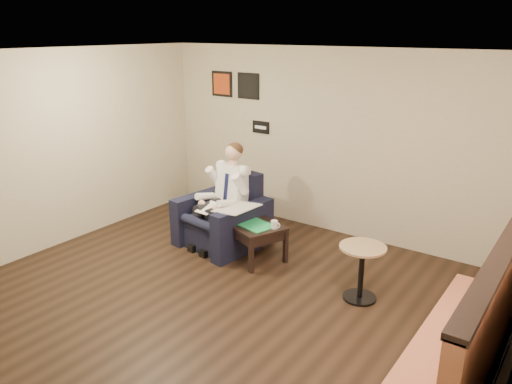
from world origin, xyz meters
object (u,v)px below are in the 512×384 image
Objects in this scene: banquette at (457,322)px; cafe_table at (361,273)px; coffee_mug at (274,224)px; smartphone at (271,224)px; side_table at (257,243)px; green_folder at (255,225)px; armchair at (222,211)px; seated_man at (214,201)px.

banquette reaches higher than cafe_table.
cafe_table is at bearing -8.52° from coffee_mug.
cafe_table is at bearing 20.43° from smartphone.
green_folder is (-0.04, -0.01, 0.26)m from side_table.
green_folder is 0.22m from smartphone.
side_table is 1.22× the size of green_folder.
coffee_mug is 0.04× the size of banquette.
smartphone is (0.84, 0.02, -0.01)m from armchair.
armchair reaches higher than green_folder.
side_table is (0.72, -0.13, -0.27)m from armchair.
green_folder reaches higher than smartphone.
seated_man is 13.29× the size of coffee_mug.
green_folder is at bearing -168.25° from side_table.
side_table is 0.92× the size of cafe_table.
seated_man is 3.81m from banquette.
green_folder is (0.70, 0.00, -0.20)m from seated_man.
banquette is (3.62, -1.18, -0.01)m from seated_man.
armchair is at bearing 90.00° from seated_man.
coffee_mug reaches higher than smartphone.
coffee_mug is 2.93m from banquette.
green_folder is 3.16m from banquette.
side_table is at bearing -97.35° from smartphone.
cafe_table is (1.47, -0.30, -0.18)m from smartphone.
green_folder is 0.18× the size of banquette.
cafe_table is (1.35, -0.20, -0.22)m from coffee_mug.
banquette is (2.64, -1.24, 0.14)m from coffee_mug.
cafe_table is at bearing -5.05° from green_folder.
coffee_mug is at bearing 11.26° from seated_man.
banquette is (3.61, -1.32, 0.18)m from armchair.
seated_man is 9.02× the size of smartphone.
armchair is 0.70m from green_folder.
seated_man is at bearing -179.30° from side_table.
side_table is 0.23× the size of banquette.
armchair is at bearing 170.17° from side_table.
seated_man is 0.90m from smartphone.
smartphone is at bearing 168.49° from cafe_table.
smartphone is (-0.12, 0.10, -0.05)m from coffee_mug.
banquette reaches higher than side_table.
cafe_table is (1.59, -0.15, 0.08)m from side_table.
banquette is at bearing -12.25° from armchair.
smartphone is 3.08m from banquette.
smartphone is at bearing 50.70° from side_table.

